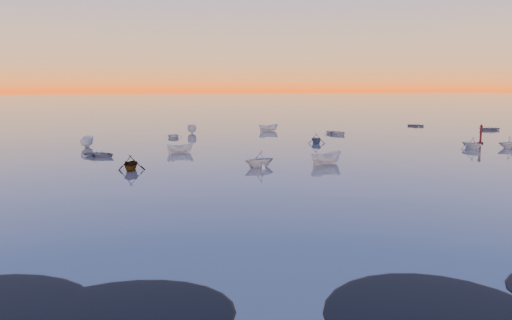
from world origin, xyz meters
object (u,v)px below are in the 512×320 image
object	(u,v)px
boat_near_right	(472,149)
channel_marker	(481,136)
boat_near_center	(326,164)
boat_near_left	(100,157)

from	to	relation	value
boat_near_right	channel_marker	distance (m)	7.35
boat_near_center	boat_near_left	bearing A→B (deg)	50.99
boat_near_right	boat_near_center	bearing A→B (deg)	7.33
boat_near_right	channel_marker	size ratio (longest dim) A/B	1.18
boat_near_left	channel_marker	distance (m)	54.21
boat_near_center	channel_marker	size ratio (longest dim) A/B	1.31
boat_near_left	boat_near_right	distance (m)	49.15
boat_near_center	boat_near_right	distance (m)	25.21
boat_near_left	boat_near_center	distance (m)	27.49
boat_near_left	boat_near_right	xyz separation A→B (m)	(49.08, -2.77, 0.00)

